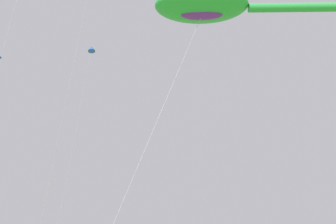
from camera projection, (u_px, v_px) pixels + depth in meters
big_show_kite at (208, 6)px, 21.70m from camera, size 12.09×11.15×15.64m
small_kite_streamer_purple at (91, 50)px, 35.85m from camera, size 1.32×2.68×19.49m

